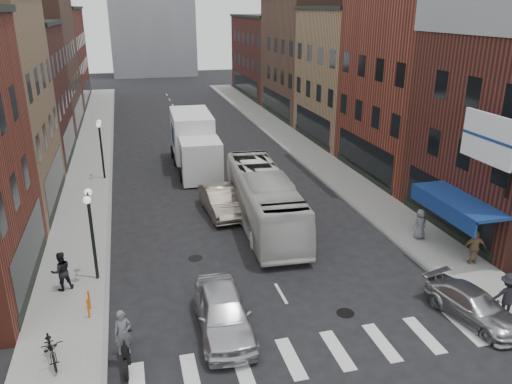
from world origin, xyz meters
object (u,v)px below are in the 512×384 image
motorcycle_rider (124,340)px  ped_right_c (420,224)px  ped_right_b (475,247)px  sedan_left_near (223,312)px  transit_bus (264,199)px  sedan_left_far (220,201)px  billboard_sign (489,140)px  box_truck (194,143)px  curb_car (473,306)px  streetlamp_far (100,139)px  ped_left_solo (61,271)px  parked_bicycle (51,348)px  streetlamp_near (90,219)px  bike_rack (89,304)px  ped_right_a (507,296)px

motorcycle_rider → ped_right_c: 15.73m
ped_right_b → ped_right_c: 3.16m
motorcycle_rider → sedan_left_near: motorcycle_rider is taller
transit_bus → sedan_left_far: 2.98m
billboard_sign → box_truck: 21.23m
curb_car → streetlamp_far: bearing=111.8°
billboard_sign → sedan_left_far: size_ratio=0.79×
streetlamp_far → ped_left_solo: size_ratio=2.43×
transit_bus → sedan_left_near: size_ratio=2.29×
box_truck → motorcycle_rider: size_ratio=4.37×
ped_right_c → curb_car: bearing=71.2°
billboard_sign → parked_bicycle: bearing=-174.2°
box_truck → motorcycle_rider: bearing=-102.2°
box_truck → transit_bus: (2.18, -10.99, -0.45)m
motorcycle_rider → ped_right_b: motorcycle_rider is taller
billboard_sign → streetlamp_far: (-15.99, 17.50, -3.22)m
curb_car → ped_right_b: ped_right_b is taller
streetlamp_near → ped_right_c: 15.80m
ped_left_solo → billboard_sign: bearing=151.1°
bike_rack → ped_left_solo: bearing=118.3°
billboard_sign → transit_bus: size_ratio=0.35×
curb_car → ped_right_c: bearing=62.6°
streetlamp_near → ped_right_b: streetlamp_near is taller
box_truck → ped_right_b: (10.16, -18.01, -0.97)m
motorcycle_rider → sedan_left_near: (3.49, 1.00, -0.18)m
parked_bicycle → ped_right_b: ped_right_b is taller
ped_right_b → ped_left_solo: bearing=9.3°
bike_rack → sedan_left_near: (4.79, -2.21, 0.25)m
ped_left_solo → sedan_left_near: bearing=124.6°
parked_bicycle → ped_left_solo: ped_left_solo is taller
box_truck → transit_bus: size_ratio=0.85×
transit_bus → sedan_left_near: 9.80m
box_truck → ped_right_c: bearing=-56.2°
sedan_left_near → bike_rack: bearing=156.9°
bike_rack → sedan_left_far: sedan_left_far is taller
parked_bicycle → ped_right_a: 16.36m
bike_rack → curb_car: size_ratio=0.20×
sedan_left_far → ped_left_solo: (-7.93, -6.69, 0.22)m
motorcycle_rider → ped_left_solo: bearing=109.3°
transit_bus → parked_bicycle: bearing=-133.4°
box_truck → motorcycle_rider: 21.58m
ped_left_solo → ped_right_a: (16.36, -6.33, 0.06)m
sedan_left_far → curb_car: bearing=-63.9°
ped_right_a → ped_right_c: (0.65, 6.93, -0.12)m
streetlamp_near → sedan_left_near: streetlamp_near is taller
parked_bicycle → sedan_left_near: bearing=-11.7°
motorcycle_rider → ped_left_solo: size_ratio=1.24×
motorcycle_rider → sedan_left_far: (5.50, 12.00, -0.20)m
sedan_left_near → ped_right_c: size_ratio=3.00×
bike_rack → sedan_left_near: bearing=-24.8°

